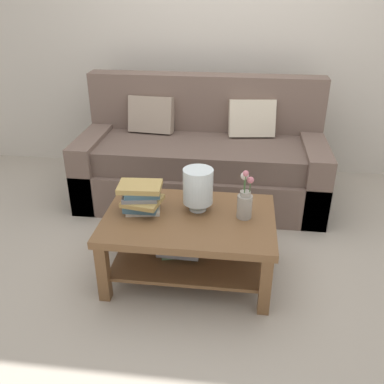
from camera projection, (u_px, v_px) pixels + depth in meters
ground_plane at (206, 250)px, 3.15m from camera, size 10.00×10.00×0.00m
back_wall at (224, 33)px, 3.99m from camera, size 6.40×0.12×2.70m
couch at (202, 160)px, 3.77m from camera, size 2.12×0.90×1.06m
coffee_table at (189, 233)px, 2.75m from camera, size 1.10×0.74×0.45m
book_stack_main at (142, 198)px, 2.72m from camera, size 0.30×0.26×0.19m
glass_hurricane_vase at (198, 187)px, 2.70m from camera, size 0.20×0.20×0.29m
flower_pitcher at (245, 201)px, 2.64m from camera, size 0.10×0.10×0.33m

